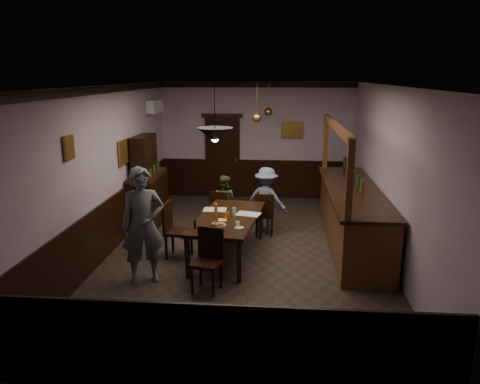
# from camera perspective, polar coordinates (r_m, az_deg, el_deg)

# --- Properties ---
(room) EXTENTS (5.01, 8.01, 3.01)m
(room) POSITION_cam_1_polar(r_m,az_deg,el_deg) (8.30, 0.69, 2.44)
(room) COLOR #2D2621
(room) RESTS_ON ground
(dining_table) EXTENTS (1.26, 2.30, 0.75)m
(dining_table) POSITION_cam_1_polar(r_m,az_deg,el_deg) (8.27, -1.50, -3.43)
(dining_table) COLOR black
(dining_table) RESTS_ON ground
(chair_far_left) EXTENTS (0.45, 0.45, 0.88)m
(chair_far_left) POSITION_cam_1_polar(r_m,az_deg,el_deg) (9.62, -2.40, -2.17)
(chair_far_left) COLOR black
(chair_far_left) RESTS_ON ground
(chair_far_right) EXTENTS (0.38, 0.38, 0.88)m
(chair_far_right) POSITION_cam_1_polar(r_m,az_deg,el_deg) (9.45, 3.00, -2.48)
(chair_far_right) COLOR black
(chair_far_right) RESTS_ON ground
(chair_near) EXTENTS (0.50, 0.50, 0.95)m
(chair_near) POSITION_cam_1_polar(r_m,az_deg,el_deg) (7.12, -3.89, -7.84)
(chair_near) COLOR black
(chair_near) RESTS_ON ground
(chair_side) EXTENTS (0.48, 0.48, 1.01)m
(chair_side) POSITION_cam_1_polar(r_m,az_deg,el_deg) (8.39, -8.05, -4.26)
(chair_side) COLOR black
(chair_side) RESTS_ON ground
(person_standing) EXTENTS (0.78, 0.65, 1.84)m
(person_standing) POSITION_cam_1_polar(r_m,az_deg,el_deg) (7.39, -11.73, -4.02)
(person_standing) COLOR #595E66
(person_standing) RESTS_ON ground
(person_seated_left) EXTENTS (0.67, 0.60, 1.15)m
(person_seated_left) POSITION_cam_1_polar(r_m,az_deg,el_deg) (9.85, -1.98, -1.20)
(person_seated_left) COLOR #4B5030
(person_seated_left) RESTS_ON ground
(person_seated_right) EXTENTS (0.99, 0.77, 1.35)m
(person_seated_right) POSITION_cam_1_polar(r_m,az_deg,el_deg) (9.66, 3.21, -0.93)
(person_seated_right) COLOR slate
(person_seated_right) RESTS_ON ground
(newspaper_left) EXTENTS (0.43, 0.31, 0.01)m
(newspaper_left) POSITION_cam_1_polar(r_m,az_deg,el_deg) (8.66, -3.08, -2.15)
(newspaper_left) COLOR silver
(newspaper_left) RESTS_ON dining_table
(newspaper_right) EXTENTS (0.48, 0.39, 0.01)m
(newspaper_right) POSITION_cam_1_polar(r_m,az_deg,el_deg) (8.38, 1.02, -2.71)
(newspaper_right) COLOR silver
(newspaper_right) RESTS_ON dining_table
(napkin) EXTENTS (0.17, 0.17, 0.00)m
(napkin) POSITION_cam_1_polar(r_m,az_deg,el_deg) (8.07, -2.14, -3.40)
(napkin) COLOR #FFC65D
(napkin) RESTS_ON dining_table
(saucer) EXTENTS (0.15, 0.15, 0.01)m
(saucer) POSITION_cam_1_polar(r_m,az_deg,el_deg) (7.65, -0.11, -4.37)
(saucer) COLOR white
(saucer) RESTS_ON dining_table
(coffee_cup) EXTENTS (0.09, 0.09, 0.07)m
(coffee_cup) POSITION_cam_1_polar(r_m,az_deg,el_deg) (7.70, -0.27, -3.89)
(coffee_cup) COLOR white
(coffee_cup) RESTS_ON saucer
(pastry_plate) EXTENTS (0.22, 0.22, 0.01)m
(pastry_plate) POSITION_cam_1_polar(r_m,az_deg,el_deg) (7.79, -2.53, -4.02)
(pastry_plate) COLOR white
(pastry_plate) RESTS_ON dining_table
(pastry_ring_a) EXTENTS (0.13, 0.13, 0.04)m
(pastry_ring_a) POSITION_cam_1_polar(r_m,az_deg,el_deg) (7.74, -3.07, -3.93)
(pastry_ring_a) COLOR #C68C47
(pastry_ring_a) RESTS_ON pastry_plate
(pastry_ring_b) EXTENTS (0.13, 0.13, 0.04)m
(pastry_ring_b) POSITION_cam_1_polar(r_m,az_deg,el_deg) (7.75, -2.37, -3.89)
(pastry_ring_b) COLOR #C68C47
(pastry_ring_b) RESTS_ON pastry_plate
(soda_can) EXTENTS (0.07, 0.07, 0.12)m
(soda_can) POSITION_cam_1_polar(r_m,az_deg,el_deg) (8.11, -1.61, -2.88)
(soda_can) COLOR orange
(soda_can) RESTS_ON dining_table
(beer_glass) EXTENTS (0.06, 0.06, 0.20)m
(beer_glass) POSITION_cam_1_polar(r_m,az_deg,el_deg) (8.36, -2.97, -2.07)
(beer_glass) COLOR #BF721E
(beer_glass) RESTS_ON dining_table
(water_glass) EXTENTS (0.06, 0.06, 0.15)m
(water_glass) POSITION_cam_1_polar(r_m,az_deg,el_deg) (8.27, -0.72, -2.43)
(water_glass) COLOR silver
(water_glass) RESTS_ON dining_table
(pepper_mill) EXTENTS (0.04, 0.04, 0.14)m
(pepper_mill) POSITION_cam_1_polar(r_m,az_deg,el_deg) (7.65, -5.53, -3.91)
(pepper_mill) COLOR black
(pepper_mill) RESTS_ON dining_table
(sideboard) EXTENTS (0.53, 1.47, 1.94)m
(sideboard) POSITION_cam_1_polar(r_m,az_deg,el_deg) (10.20, -11.21, 0.25)
(sideboard) COLOR black
(sideboard) RESTS_ON ground
(bar_counter) EXTENTS (0.96, 4.13, 2.32)m
(bar_counter) POSITION_cam_1_polar(r_m,az_deg,el_deg) (9.16, 13.48, -2.71)
(bar_counter) COLOR #502D15
(bar_counter) RESTS_ON ground
(door_back) EXTENTS (0.90, 0.06, 2.10)m
(door_back) POSITION_cam_1_polar(r_m,az_deg,el_deg) (12.33, -2.13, 4.20)
(door_back) COLOR black
(door_back) RESTS_ON ground
(ac_unit) EXTENTS (0.20, 0.85, 0.30)m
(ac_unit) POSITION_cam_1_polar(r_m,az_deg,el_deg) (11.42, -10.37, 10.26)
(ac_unit) COLOR white
(ac_unit) RESTS_ON ground
(picture_left_small) EXTENTS (0.04, 0.28, 0.36)m
(picture_left_small) POSITION_cam_1_polar(r_m,az_deg,el_deg) (7.26, -20.13, 5.09)
(picture_left_small) COLOR olive
(picture_left_small) RESTS_ON ground
(picture_left_large) EXTENTS (0.04, 0.62, 0.48)m
(picture_left_large) POSITION_cam_1_polar(r_m,az_deg,el_deg) (9.53, -13.91, 4.79)
(picture_left_large) COLOR olive
(picture_left_large) RESTS_ON ground
(picture_back) EXTENTS (0.55, 0.04, 0.42)m
(picture_back) POSITION_cam_1_polar(r_m,az_deg,el_deg) (12.15, 6.37, 7.55)
(picture_back) COLOR olive
(picture_back) RESTS_ON ground
(pendant_iron) EXTENTS (0.56, 0.56, 0.82)m
(pendant_iron) POSITION_cam_1_polar(r_m,az_deg,el_deg) (7.17, -3.06, 6.96)
(pendant_iron) COLOR black
(pendant_iron) RESTS_ON ground
(pendant_brass_mid) EXTENTS (0.20, 0.20, 0.81)m
(pendant_brass_mid) POSITION_cam_1_polar(r_m,az_deg,el_deg) (9.95, 2.06, 9.05)
(pendant_brass_mid) COLOR #BF8C3F
(pendant_brass_mid) RESTS_ON ground
(pendant_brass_far) EXTENTS (0.20, 0.20, 0.81)m
(pendant_brass_far) POSITION_cam_1_polar(r_m,az_deg,el_deg) (11.51, 3.48, 9.73)
(pendant_brass_far) COLOR #BF8C3F
(pendant_brass_far) RESTS_ON ground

